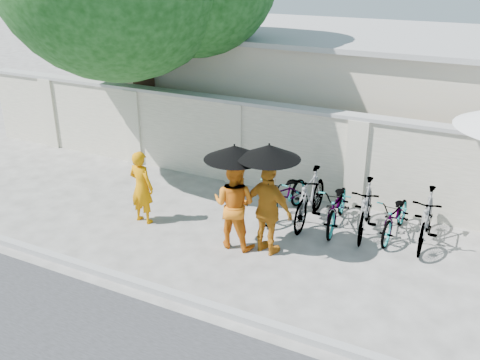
% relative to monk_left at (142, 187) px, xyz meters
% --- Properties ---
extents(ground, '(80.00, 80.00, 0.00)m').
position_rel_monk_left_xyz_m(ground, '(1.73, -0.34, -0.78)').
color(ground, '#AFACA7').
extents(kerb, '(40.00, 0.16, 0.12)m').
position_rel_monk_left_xyz_m(kerb, '(1.73, -2.04, -0.72)').
color(kerb, '#9D9D9D').
rests_on(kerb, ground).
extents(compound_wall, '(20.00, 0.30, 2.00)m').
position_rel_monk_left_xyz_m(compound_wall, '(2.73, 2.86, 0.22)').
color(compound_wall, silver).
rests_on(compound_wall, ground).
extents(building_behind, '(14.00, 6.00, 3.20)m').
position_rel_monk_left_xyz_m(building_behind, '(3.73, 6.66, 0.82)').
color(building_behind, '#BFB5A5').
rests_on(building_behind, ground).
extents(monk_left, '(0.60, 0.42, 1.57)m').
position_rel_monk_left_xyz_m(monk_left, '(0.00, 0.00, 0.00)').
color(monk_left, orange).
rests_on(monk_left, ground).
extents(monk_center, '(0.87, 0.69, 1.75)m').
position_rel_monk_left_xyz_m(monk_center, '(2.18, -0.03, 0.09)').
color(monk_center, orange).
rests_on(monk_center, ground).
extents(parasol_center, '(1.12, 1.12, 1.09)m').
position_rel_monk_left_xyz_m(parasol_center, '(2.23, -0.11, 1.17)').
color(parasol_center, black).
rests_on(parasol_center, ground).
extents(monk_right, '(1.10, 0.66, 1.76)m').
position_rel_monk_left_xyz_m(monk_right, '(2.87, 0.03, 0.10)').
color(monk_right, '#B96E16').
rests_on(monk_right, ground).
extents(parasol_right, '(1.13, 1.13, 1.18)m').
position_rel_monk_left_xyz_m(parasol_right, '(2.89, -0.05, 1.27)').
color(parasol_right, black).
rests_on(parasol_right, ground).
extents(bike_0, '(0.86, 1.89, 0.96)m').
position_rel_monk_left_xyz_m(bike_0, '(2.55, 1.61, -0.30)').
color(bike_0, gray).
rests_on(bike_0, ground).
extents(bike_1, '(0.60, 1.93, 1.15)m').
position_rel_monk_left_xyz_m(bike_1, '(3.13, 1.56, -0.21)').
color(bike_1, gray).
rests_on(bike_1, ground).
extents(bike_2, '(0.84, 1.86, 0.95)m').
position_rel_monk_left_xyz_m(bike_2, '(3.71, 1.63, -0.31)').
color(bike_2, gray).
rests_on(bike_2, ground).
extents(bike_3, '(0.74, 1.86, 1.09)m').
position_rel_monk_left_xyz_m(bike_3, '(4.28, 1.62, -0.24)').
color(bike_3, gray).
rests_on(bike_3, ground).
extents(bike_4, '(0.68, 1.69, 0.87)m').
position_rel_monk_left_xyz_m(bike_4, '(4.86, 1.76, -0.35)').
color(bike_4, gray).
rests_on(bike_4, ground).
extents(bike_5, '(0.57, 1.82, 1.08)m').
position_rel_monk_left_xyz_m(bike_5, '(5.44, 1.72, -0.24)').
color(bike_5, gray).
rests_on(bike_5, ground).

